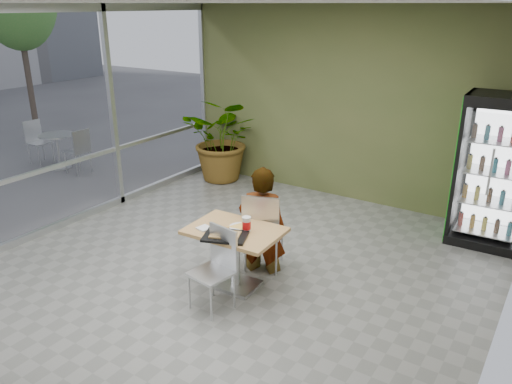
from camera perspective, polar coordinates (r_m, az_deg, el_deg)
ground at (r=6.23m, az=-4.12°, el=-10.16°), size 7.00×7.00×0.00m
room_envelope at (r=5.58m, az=-4.54°, el=4.10°), size 6.00×7.00×3.20m
storefront_frame at (r=7.74m, az=-22.61°, el=7.28°), size 0.10×7.00×3.20m
dining_table at (r=5.87m, az=-2.40°, el=-6.15°), size 1.10×0.79×0.75m
chair_far at (r=6.18m, az=0.73°, el=-3.94°), size 0.59×0.59×1.04m
chair_near at (r=5.53m, az=-4.43°, el=-7.94°), size 0.47×0.47×0.93m
seated_woman at (r=6.27m, az=0.71°, el=-4.37°), size 0.71×0.58×1.66m
pizza_plate at (r=5.82m, az=-1.94°, el=-3.90°), size 0.30×0.24×0.03m
soda_cup at (r=5.69m, az=-1.09°, el=-3.72°), size 0.10×0.10×0.18m
napkin_stack at (r=5.81m, az=-5.95°, el=-4.13°), size 0.17×0.17×0.02m
cafeteria_tray at (r=5.58m, az=-3.54°, el=-5.07°), size 0.57×0.50×0.03m
beverage_fridge at (r=7.51m, az=25.55°, el=2.09°), size 0.98×0.77×2.10m
potted_plant at (r=9.46m, az=-3.64°, el=6.07°), size 1.66×1.50×1.61m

